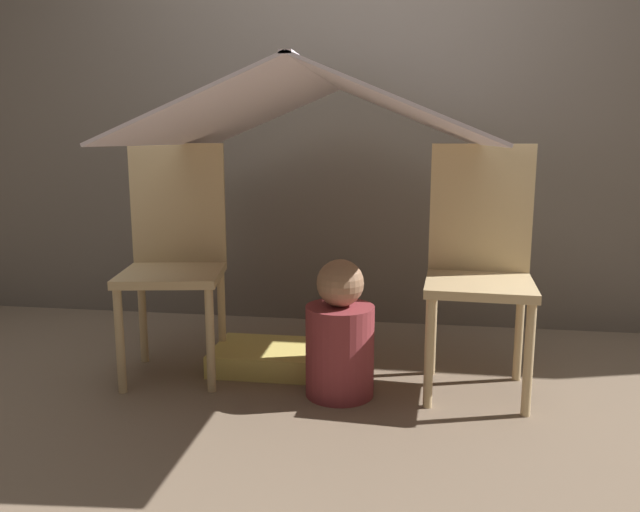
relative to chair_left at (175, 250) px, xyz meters
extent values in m
plane|color=#7A6651|center=(0.67, -0.30, -0.55)|extent=(8.80, 8.80, 0.00)
cube|color=#6B6056|center=(0.67, 0.90, 0.70)|extent=(7.00, 0.05, 2.50)
cylinder|color=#D1B27F|center=(-0.13, -0.30, -0.33)|extent=(0.04, 0.04, 0.44)
cylinder|color=#D1B27F|center=(0.23, -0.24, -0.33)|extent=(0.04, 0.04, 0.44)
cylinder|color=#D1B27F|center=(-0.20, 0.06, -0.33)|extent=(0.04, 0.04, 0.44)
cylinder|color=#D1B27F|center=(0.16, 0.13, -0.33)|extent=(0.04, 0.04, 0.44)
cube|color=#D1B27F|center=(0.02, -0.09, -0.09)|extent=(0.49, 0.49, 0.04)
cube|color=#D1B27F|center=(-0.02, 0.11, 0.20)|extent=(0.42, 0.10, 0.54)
cylinder|color=#D1B27F|center=(1.12, -0.26, -0.33)|extent=(0.04, 0.04, 0.44)
cylinder|color=#D1B27F|center=(1.49, -0.28, -0.33)|extent=(0.04, 0.04, 0.44)
cylinder|color=#D1B27F|center=(1.14, 0.11, -0.33)|extent=(0.04, 0.04, 0.44)
cylinder|color=#D1B27F|center=(1.51, 0.09, -0.33)|extent=(0.04, 0.04, 0.44)
cube|color=#D1B27F|center=(1.32, -0.09, -0.09)|extent=(0.45, 0.45, 0.04)
cube|color=#D1B27F|center=(1.33, 0.11, 0.20)|extent=(0.43, 0.06, 0.54)
cube|color=silver|center=(0.34, -0.09, 0.60)|extent=(0.66, 1.37, 0.28)
cube|color=silver|center=(0.99, -0.09, 0.60)|extent=(0.66, 1.37, 0.28)
cube|color=silver|center=(0.67, -0.09, 0.74)|extent=(0.04, 1.37, 0.01)
cylinder|color=maroon|center=(0.76, -0.19, -0.37)|extent=(0.28, 0.28, 0.38)
sphere|color=#9E7556|center=(0.76, -0.19, -0.08)|extent=(0.19, 0.19, 0.19)
cube|color=#E5CC66|center=(0.38, 0.07, -0.50)|extent=(0.46, 0.36, 0.10)
camera|label=1|loc=(1.05, -2.61, 0.49)|focal=35.00mm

